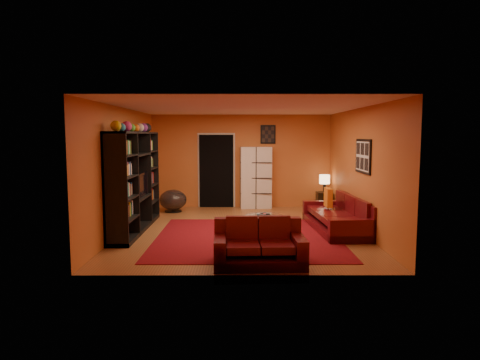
{
  "coord_description": "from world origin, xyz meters",
  "views": [
    {
      "loc": [
        -0.06,
        -9.03,
        2.03
      ],
      "look_at": [
        -0.04,
        0.1,
        1.07
      ],
      "focal_mm": 32.0,
      "sensor_mm": 36.0,
      "label": 1
    }
  ],
  "objects_px": {
    "coffee_table": "(264,218)",
    "side_table": "(324,201)",
    "tv": "(138,185)",
    "sofa": "(342,217)",
    "entertainment_unit": "(135,181)",
    "bowl_chair": "(173,200)",
    "storage_cabinet": "(256,178)",
    "loveseat": "(259,246)",
    "table_lamp": "(325,180)"
  },
  "relations": [
    {
      "from": "coffee_table",
      "to": "sofa",
      "type": "bearing_deg",
      "value": 16.0
    },
    {
      "from": "entertainment_unit",
      "to": "coffee_table",
      "type": "relative_size",
      "value": 3.77
    },
    {
      "from": "table_lamp",
      "to": "side_table",
      "type": "bearing_deg",
      "value": 0.0
    },
    {
      "from": "bowl_chair",
      "to": "storage_cabinet",
      "type": "bearing_deg",
      "value": 15.35
    },
    {
      "from": "entertainment_unit",
      "to": "storage_cabinet",
      "type": "relative_size",
      "value": 1.76
    },
    {
      "from": "storage_cabinet",
      "to": "side_table",
      "type": "bearing_deg",
      "value": -15.72
    },
    {
      "from": "storage_cabinet",
      "to": "entertainment_unit",
      "type": "bearing_deg",
      "value": -138.25
    },
    {
      "from": "coffee_table",
      "to": "storage_cabinet",
      "type": "relative_size",
      "value": 0.47
    },
    {
      "from": "entertainment_unit",
      "to": "storage_cabinet",
      "type": "xyz_separation_m",
      "value": [
        2.68,
        2.8,
        -0.2
      ]
    },
    {
      "from": "bowl_chair",
      "to": "table_lamp",
      "type": "height_order",
      "value": "table_lamp"
    },
    {
      "from": "storage_cabinet",
      "to": "table_lamp",
      "type": "bearing_deg",
      "value": -15.72
    },
    {
      "from": "tv",
      "to": "sofa",
      "type": "xyz_separation_m",
      "value": [
        4.37,
        -0.08,
        -0.69
      ]
    },
    {
      "from": "sofa",
      "to": "storage_cabinet",
      "type": "bearing_deg",
      "value": 118.17
    },
    {
      "from": "table_lamp",
      "to": "storage_cabinet",
      "type": "bearing_deg",
      "value": 168.79
    },
    {
      "from": "entertainment_unit",
      "to": "bowl_chair",
      "type": "relative_size",
      "value": 4.15
    },
    {
      "from": "tv",
      "to": "bowl_chair",
      "type": "xyz_separation_m",
      "value": [
        0.41,
        2.13,
        -0.66
      ]
    },
    {
      "from": "sofa",
      "to": "side_table",
      "type": "relative_size",
      "value": 5.02
    },
    {
      "from": "entertainment_unit",
      "to": "sofa",
      "type": "bearing_deg",
      "value": -0.25
    },
    {
      "from": "sofa",
      "to": "loveseat",
      "type": "xyz_separation_m",
      "value": [
        -1.89,
        -2.4,
        0.0
      ]
    },
    {
      "from": "coffee_table",
      "to": "side_table",
      "type": "distance_m",
      "value": 3.45
    },
    {
      "from": "side_table",
      "to": "entertainment_unit",
      "type": "bearing_deg",
      "value": -151.72
    },
    {
      "from": "coffee_table",
      "to": "side_table",
      "type": "height_order",
      "value": "side_table"
    },
    {
      "from": "side_table",
      "to": "storage_cabinet",
      "type": "bearing_deg",
      "value": 168.79
    },
    {
      "from": "bowl_chair",
      "to": "loveseat",
      "type": "bearing_deg",
      "value": -65.87
    },
    {
      "from": "storage_cabinet",
      "to": "side_table",
      "type": "xyz_separation_m",
      "value": [
        1.84,
        -0.37,
        -0.6
      ]
    },
    {
      "from": "entertainment_unit",
      "to": "storage_cabinet",
      "type": "bearing_deg",
      "value": 46.25
    },
    {
      "from": "table_lamp",
      "to": "loveseat",
      "type": "bearing_deg",
      "value": -112.39
    },
    {
      "from": "tv",
      "to": "loveseat",
      "type": "bearing_deg",
      "value": -135.11
    },
    {
      "from": "coffee_table",
      "to": "bowl_chair",
      "type": "relative_size",
      "value": 1.1
    },
    {
      "from": "entertainment_unit",
      "to": "bowl_chair",
      "type": "bearing_deg",
      "value": 78.14
    },
    {
      "from": "entertainment_unit",
      "to": "table_lamp",
      "type": "xyz_separation_m",
      "value": [
        4.52,
        2.43,
        -0.22
      ]
    },
    {
      "from": "tv",
      "to": "side_table",
      "type": "distance_m",
      "value": 5.11
    },
    {
      "from": "entertainment_unit",
      "to": "loveseat",
      "type": "distance_m",
      "value": 3.58
    },
    {
      "from": "storage_cabinet",
      "to": "side_table",
      "type": "distance_m",
      "value": 1.98
    },
    {
      "from": "storage_cabinet",
      "to": "bowl_chair",
      "type": "height_order",
      "value": "storage_cabinet"
    },
    {
      "from": "coffee_table",
      "to": "storage_cabinet",
      "type": "height_order",
      "value": "storage_cabinet"
    },
    {
      "from": "entertainment_unit",
      "to": "tv",
      "type": "height_order",
      "value": "entertainment_unit"
    },
    {
      "from": "loveseat",
      "to": "side_table",
      "type": "distance_m",
      "value": 5.25
    },
    {
      "from": "entertainment_unit",
      "to": "tv",
      "type": "bearing_deg",
      "value": 52.18
    },
    {
      "from": "bowl_chair",
      "to": "side_table",
      "type": "bearing_deg",
      "value": 3.43
    },
    {
      "from": "tv",
      "to": "sofa",
      "type": "height_order",
      "value": "tv"
    },
    {
      "from": "sofa",
      "to": "storage_cabinet",
      "type": "distance_m",
      "value": 3.36
    },
    {
      "from": "loveseat",
      "to": "bowl_chair",
      "type": "relative_size",
      "value": 1.99
    },
    {
      "from": "bowl_chair",
      "to": "entertainment_unit",
      "type": "bearing_deg",
      "value": -101.86
    },
    {
      "from": "bowl_chair",
      "to": "table_lamp",
      "type": "distance_m",
      "value": 4.1
    },
    {
      "from": "sofa",
      "to": "table_lamp",
      "type": "height_order",
      "value": "table_lamp"
    },
    {
      "from": "entertainment_unit",
      "to": "tv",
      "type": "distance_m",
      "value": 0.11
    },
    {
      "from": "coffee_table",
      "to": "bowl_chair",
      "type": "xyz_separation_m",
      "value": [
        -2.27,
        2.7,
        -0.04
      ]
    },
    {
      "from": "coffee_table",
      "to": "side_table",
      "type": "bearing_deg",
      "value": 58.55
    },
    {
      "from": "bowl_chair",
      "to": "sofa",
      "type": "bearing_deg",
      "value": -29.18
    }
  ]
}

